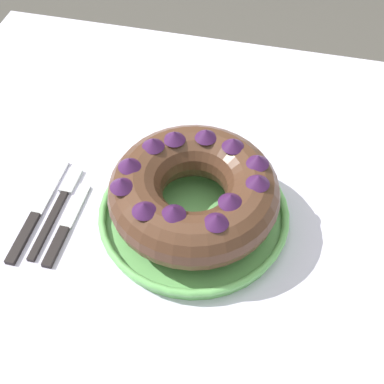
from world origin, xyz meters
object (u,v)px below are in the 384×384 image
object	(u,v)px
serving_knife	(35,216)
cake_knife	(64,229)
bundt_cake	(192,191)
fork	(59,205)
serving_dish	(192,214)

from	to	relation	value
serving_knife	cake_knife	size ratio (longest dim) A/B	1.31
bundt_cake	serving_knife	world-z (taller)	bundt_cake
fork	cake_knife	xyz separation A→B (m)	(0.03, -0.05, 0.00)
cake_knife	fork	bearing A→B (deg)	123.43
serving_knife	fork	bearing A→B (deg)	50.00
fork	serving_knife	bearing A→B (deg)	-135.12
serving_dish	serving_knife	world-z (taller)	serving_dish
fork	cake_knife	world-z (taller)	cake_knife
cake_knife	serving_knife	bearing A→B (deg)	167.11
fork	cake_knife	size ratio (longest dim) A/B	1.16
bundt_cake	fork	bearing A→B (deg)	-173.74
serving_dish	bundt_cake	xyz separation A→B (m)	(-0.00, -0.00, 0.06)
cake_knife	bundt_cake	bearing A→B (deg)	21.07
bundt_cake	serving_knife	xyz separation A→B (m)	(-0.25, -0.06, -0.07)
serving_knife	cake_knife	distance (m)	0.06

